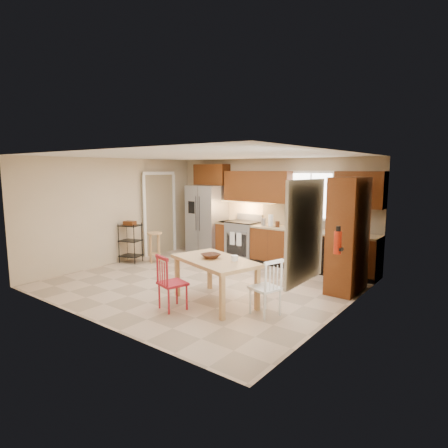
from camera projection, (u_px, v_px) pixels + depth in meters
floor at (204, 282)px, 7.47m from camera, size 5.50×5.50×0.00m
ceiling at (203, 155)px, 7.12m from camera, size 5.50×5.00×0.02m
wall_back at (269, 210)px, 9.26m from camera, size 5.50×0.02×2.50m
wall_front at (90, 239)px, 5.33m from camera, size 5.50×0.02×2.50m
wall_left at (116, 211)px, 8.95m from camera, size 0.02×5.00×2.50m
wall_right at (342, 235)px, 5.64m from camera, size 0.02×5.00×2.50m
refrigerator at (207, 219)px, 10.04m from camera, size 0.92×0.75×1.82m
range_stove at (244, 240)px, 9.46m from camera, size 0.76×0.63×0.92m
base_cabinet_narrow at (227, 238)px, 9.80m from camera, size 0.30×0.60×0.90m
base_cabinet_run at (312, 250)px, 8.36m from camera, size 2.92×0.60×0.90m
dishwasher at (331, 256)px, 7.80m from camera, size 0.60×0.02×0.78m
backsplash at (318, 217)px, 8.48m from camera, size 2.92×0.03×0.55m
upper_over_fridge at (212, 175)px, 10.02m from camera, size 1.00×0.35×0.55m
upper_left_block at (257, 186)px, 9.19m from camera, size 1.80×0.35×0.75m
upper_right_block at (360, 190)px, 7.68m from camera, size 1.00×0.35×0.75m
window_back at (311, 195)px, 8.52m from camera, size 1.12×0.04×1.12m
sink at (304, 231)px, 8.42m from camera, size 0.62×0.46×0.16m
undercab_glow at (246, 202)px, 9.41m from camera, size 1.60×0.30×0.01m
soap_bottle at (319, 227)px, 8.09m from camera, size 0.09×0.09×0.19m
paper_towel at (271, 220)px, 8.86m from camera, size 0.12×0.12×0.28m
canister_steel at (263, 222)px, 8.99m from camera, size 0.11×0.11×0.18m
canister_wood at (277, 224)px, 8.73m from camera, size 0.10×0.10×0.14m
pantry at (348, 235)px, 6.80m from camera, size 0.50×0.95×2.10m
fire_extinguisher at (338, 243)px, 5.85m from camera, size 0.12×0.12×0.36m
window_right at (305, 232)px, 4.75m from camera, size 0.04×1.02×1.32m
doorway at (159, 214)px, 9.95m from camera, size 0.04×0.95×2.10m
dining_table at (215, 281)px, 6.29m from camera, size 1.69×1.24×0.74m
chair_red at (173, 282)px, 5.98m from camera, size 0.52×0.52×0.89m
chair_white at (265, 287)px, 5.75m from camera, size 0.52×0.52×0.89m
table_bowl at (211, 259)px, 6.29m from camera, size 0.38×0.38×0.08m
table_jar at (234, 259)px, 6.11m from camera, size 0.13×0.13×0.13m
bar_stool at (155, 247)px, 9.03m from camera, size 0.42×0.42×0.74m
utility_cart at (130, 243)px, 9.06m from camera, size 0.57×0.49×0.96m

